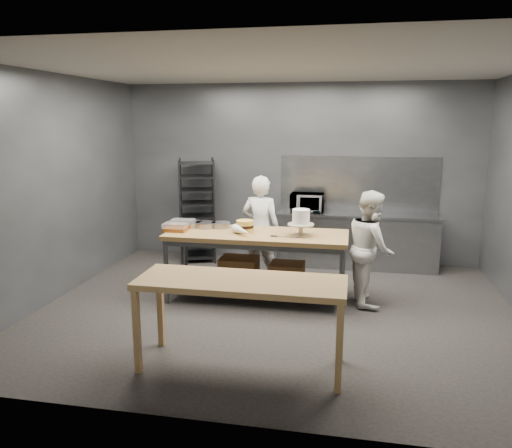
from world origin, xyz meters
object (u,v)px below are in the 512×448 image
(near_counter, at_px, (241,288))
(layer_cake, at_px, (245,226))
(work_table, at_px, (258,258))
(speed_rack, at_px, (197,211))
(microwave, at_px, (307,202))
(chef_behind, at_px, (261,229))
(frosted_cake_stand, at_px, (301,219))
(chef_right, at_px, (371,248))

(near_counter, relative_size, layer_cake, 8.67)
(work_table, height_order, layer_cake, layer_cake)
(work_table, xyz_separation_m, layer_cake, (-0.18, 0.00, 0.43))
(near_counter, xyz_separation_m, speed_rack, (-1.59, 3.65, 0.04))
(layer_cake, bearing_deg, speed_rack, 125.08)
(speed_rack, distance_m, microwave, 1.89)
(near_counter, distance_m, chef_behind, 2.73)
(chef_behind, relative_size, frosted_cake_stand, 4.61)
(work_table, xyz_separation_m, speed_rack, (-1.39, 1.73, 0.28))
(chef_right, xyz_separation_m, layer_cake, (-1.65, -0.13, 0.25))
(frosted_cake_stand, height_order, layer_cake, frosted_cake_stand)
(speed_rack, height_order, frosted_cake_stand, speed_rack)
(chef_right, bearing_deg, speed_rack, 50.48)
(work_table, height_order, speed_rack, speed_rack)
(microwave, height_order, layer_cake, microwave)
(chef_behind, distance_m, layer_cake, 0.82)
(chef_behind, xyz_separation_m, chef_right, (1.58, -0.66, -0.05))
(frosted_cake_stand, distance_m, layer_cake, 0.77)
(near_counter, xyz_separation_m, microwave, (0.28, 3.73, 0.24))
(speed_rack, bearing_deg, layer_cake, -54.92)
(speed_rack, bearing_deg, frosted_cake_stand, -42.37)
(speed_rack, xyz_separation_m, chef_behind, (1.28, -0.94, -0.06))
(chef_behind, bearing_deg, microwave, -111.57)
(chef_behind, bearing_deg, near_counter, 105.15)
(work_table, bearing_deg, chef_behind, 97.55)
(work_table, distance_m, microwave, 1.93)
(speed_rack, bearing_deg, near_counter, -66.46)
(microwave, bearing_deg, near_counter, -94.33)
(chef_behind, bearing_deg, chef_right, 166.00)
(microwave, bearing_deg, frosted_cake_stand, -87.17)
(work_table, height_order, microwave, microwave)
(work_table, height_order, near_counter, work_table)
(near_counter, height_order, chef_behind, chef_behind)
(near_counter, xyz_separation_m, frosted_cake_stand, (0.38, 1.86, 0.32))
(speed_rack, bearing_deg, work_table, -51.27)
(work_table, xyz_separation_m, chef_behind, (-0.11, 0.79, 0.23))
(chef_behind, relative_size, microwave, 2.95)
(chef_right, relative_size, microwave, 2.78)
(microwave, bearing_deg, layer_cake, -110.13)
(chef_right, bearing_deg, work_table, 84.78)
(speed_rack, relative_size, frosted_cake_stand, 5.05)
(speed_rack, bearing_deg, microwave, 2.44)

